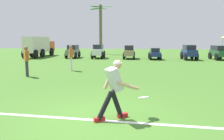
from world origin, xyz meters
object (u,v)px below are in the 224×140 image
at_px(frisbee_in_flight, 143,97).
at_px(box_truck, 39,46).
at_px(parked_car_slot_f, 219,52).
at_px(teammate_near_sideline, 26,59).
at_px(parked_car_slot_c, 129,51).
at_px(teammate_midfield, 71,55).
at_px(parked_car_slot_a, 73,51).
at_px(parked_car_slot_d, 155,54).
at_px(parked_car_slot_b, 98,51).
at_px(parked_car_slot_e, 189,52).
at_px(palm_tree_far_left, 101,27).
at_px(frisbee_thrower, 114,86).

xyz_separation_m(frisbee_in_flight, box_truck, (-11.36, 17.61, 0.74)).
relative_size(frisbee_in_flight, parked_car_slot_f, 0.15).
bearing_deg(teammate_near_sideline, parked_car_slot_c, 68.12).
relative_size(frisbee_in_flight, teammate_midfield, 0.23).
relative_size(parked_car_slot_a, parked_car_slot_f, 1.01).
xyz_separation_m(parked_car_slot_d, box_truck, (-12.49, 1.41, 0.67)).
bearing_deg(parked_car_slot_c, teammate_midfield, -108.49).
bearing_deg(parked_car_slot_b, parked_car_slot_e, -2.61).
bearing_deg(parked_car_slot_d, teammate_midfield, -122.43).
bearing_deg(parked_car_slot_a, teammate_near_sideline, -83.54).
height_order(box_truck, palm_tree_far_left, palm_tree_far_left).
height_order(parked_car_slot_a, parked_car_slot_d, parked_car_slot_a).
bearing_deg(teammate_midfield, teammate_near_sideline, -123.25).
bearing_deg(parked_car_slot_f, parked_car_slot_e, -171.05).
relative_size(parked_car_slot_b, palm_tree_far_left, 0.38).
xyz_separation_m(parked_car_slot_b, parked_car_slot_d, (5.65, -0.48, -0.18)).
xyz_separation_m(teammate_midfield, parked_car_slot_d, (5.49, 8.65, -0.38)).
distance_m(parked_car_slot_c, parked_car_slot_f, 8.49).
bearing_deg(parked_car_slot_e, teammate_midfield, -134.96).
distance_m(frisbee_in_flight, parked_car_slot_b, 17.28).
relative_size(frisbee_thrower, teammate_midfield, 0.92).
bearing_deg(parked_car_slot_a, frisbee_thrower, -68.96).
bearing_deg(frisbee_thrower, palm_tree_far_left, 101.63).
height_order(parked_car_slot_a, parked_car_slot_f, same).
xyz_separation_m(frisbee_thrower, parked_car_slot_e, (5.04, 16.51, -0.06)).
relative_size(frisbee_in_flight, parked_car_slot_d, 0.16).
bearing_deg(palm_tree_far_left, parked_car_slot_f, -27.89).
bearing_deg(parked_car_slot_f, parked_car_slot_a, 179.70).
distance_m(teammate_midfield, parked_car_slot_d, 10.25).
bearing_deg(palm_tree_far_left, box_truck, -134.81).
bearing_deg(parked_car_slot_d, parked_car_slot_b, 175.19).
distance_m(teammate_near_sideline, teammate_midfield, 2.85).
distance_m(teammate_midfield, parked_car_slot_a, 9.68).
relative_size(parked_car_slot_e, parked_car_slot_f, 0.98).
xyz_separation_m(frisbee_thrower, teammate_midfield, (-3.67, 7.79, 0.14)).
xyz_separation_m(frisbee_in_flight, parked_car_slot_e, (4.34, 16.28, 0.25)).
bearing_deg(parked_car_slot_e, parked_car_slot_b, 177.39).
distance_m(parked_car_slot_a, parked_car_slot_c, 5.90).
xyz_separation_m(frisbee_in_flight, parked_car_slot_a, (-7.25, 16.79, 0.23)).
xyz_separation_m(teammate_midfield, box_truck, (-6.99, 10.06, 0.29)).
height_order(frisbee_in_flight, parked_car_slot_f, parked_car_slot_f).
height_order(parked_car_slot_a, parked_car_slot_e, parked_car_slot_e).
distance_m(frisbee_in_flight, parked_car_slot_e, 16.85).
bearing_deg(parked_car_slot_d, frisbee_in_flight, -93.97).
height_order(teammate_near_sideline, parked_car_slot_b, teammate_near_sideline).
distance_m(frisbee_thrower, parked_car_slot_d, 16.54).
bearing_deg(teammate_midfield, parked_car_slot_d, 57.57).
height_order(frisbee_in_flight, parked_car_slot_e, parked_car_slot_e).
height_order(frisbee_thrower, frisbee_in_flight, frisbee_thrower).
bearing_deg(parked_car_slot_b, parked_car_slot_a, 177.69).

